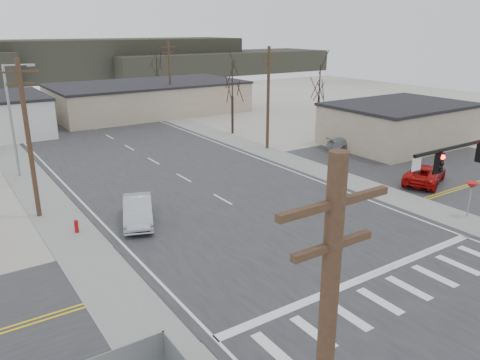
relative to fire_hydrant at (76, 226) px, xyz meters
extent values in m
plane|color=silver|center=(10.20, -8.00, -0.45)|extent=(140.00, 140.00, 0.00)
cube|color=#272729|center=(10.20, 7.00, -0.43)|extent=(18.00, 110.00, 0.05)
cube|color=#272729|center=(10.20, -8.00, -0.43)|extent=(90.00, 10.00, 0.04)
cube|color=#272729|center=(30.20, -2.00, -0.44)|extent=(18.00, 20.00, 0.03)
cube|color=gray|center=(-0.40, 12.00, -0.42)|extent=(3.00, 90.00, 0.06)
cube|color=gray|center=(20.80, 12.00, -0.42)|extent=(3.00, 90.00, 0.06)
cylinder|color=black|center=(15.80, -14.20, 5.75)|extent=(8.40, 0.18, 0.18)
cube|color=black|center=(17.00, -14.20, 5.15)|extent=(0.32, 0.30, 1.00)
cube|color=black|center=(13.50, -14.20, 5.15)|extent=(0.32, 0.30, 1.00)
sphere|color=#FF0C05|center=(13.50, -14.37, 5.47)|extent=(0.22, 0.22, 0.22)
cube|color=silver|center=(11.80, -14.20, 5.35)|extent=(0.60, 0.04, 0.60)
cylinder|color=#A50C0C|center=(0.00, 0.00, -0.10)|extent=(0.24, 0.24, 0.70)
sphere|color=#A50C0C|center=(0.00, 0.00, 0.30)|extent=(0.24, 0.24, 0.24)
cylinder|color=gray|center=(21.70, -11.50, 0.60)|extent=(0.10, 0.10, 2.10)
cone|color=#A50C0C|center=(21.70, -11.50, 1.70)|extent=(0.80, 0.80, 0.40)
cube|color=tan|center=(20.20, 36.00, 1.55)|extent=(26.00, 14.00, 4.00)
cube|color=black|center=(20.20, 36.00, 3.70)|extent=(26.30, 14.30, 0.30)
cube|color=tan|center=(34.20, 4.00, 1.55)|extent=(14.00, 10.00, 4.00)
cube|color=black|center=(34.20, 4.00, 3.70)|extent=(14.30, 10.30, 0.30)
cube|color=#4A3322|center=(-1.30, -22.00, 8.75)|extent=(2.20, 0.12, 0.12)
cube|color=#4A3322|center=(-1.30, -22.00, 8.05)|extent=(1.60, 0.12, 0.12)
cylinder|color=#4A3322|center=(-1.30, 4.00, 4.55)|extent=(0.30, 0.30, 10.00)
cube|color=#4A3322|center=(-1.30, 4.00, 8.75)|extent=(2.20, 0.12, 0.12)
cube|color=#4A3322|center=(-1.30, 4.00, 8.05)|extent=(1.60, 0.12, 0.12)
cylinder|color=#4A3322|center=(21.70, 10.00, 4.55)|extent=(0.30, 0.30, 10.00)
cube|color=#4A3322|center=(21.70, 10.00, 8.75)|extent=(2.20, 0.12, 0.12)
cube|color=#4A3322|center=(21.70, 10.00, 8.05)|extent=(1.60, 0.12, 0.12)
cylinder|color=#4A3322|center=(21.70, 32.00, 4.55)|extent=(0.30, 0.30, 10.00)
cube|color=#4A3322|center=(21.70, 32.00, 8.75)|extent=(2.20, 0.12, 0.12)
cube|color=#4A3322|center=(21.70, 32.00, 8.05)|extent=(1.60, 0.12, 0.12)
cylinder|color=gray|center=(-0.80, 14.00, 4.05)|extent=(0.20, 0.20, 9.00)
cylinder|color=gray|center=(0.20, 14.00, 8.45)|extent=(2.00, 0.12, 0.12)
cube|color=gray|center=(1.20, 14.00, 8.40)|extent=(0.60, 0.25, 0.18)
cylinder|color=black|center=(22.70, 18.00, 1.67)|extent=(0.28, 0.28, 4.25)
cylinder|color=black|center=(22.70, 18.00, 5.50)|extent=(0.14, 0.14, 4.25)
cylinder|color=black|center=(25.20, 44.00, 1.55)|extent=(0.28, 0.28, 4.00)
cylinder|color=black|center=(25.20, 44.00, 5.15)|extent=(0.14, 0.14, 4.00)
cylinder|color=black|center=(32.20, 14.00, 1.55)|extent=(0.28, 0.28, 4.00)
cylinder|color=black|center=(32.20, 14.00, 5.15)|extent=(0.14, 0.14, 4.00)
cube|color=#333026|center=(25.20, 88.00, 4.05)|extent=(80.00, 18.00, 9.00)
cube|color=#333026|center=(60.20, 82.00, 2.30)|extent=(60.00, 18.00, 5.50)
imported|color=#A5ABAF|center=(3.63, -0.63, 0.41)|extent=(3.37, 5.22, 1.62)
imported|color=black|center=(15.13, 39.05, 0.44)|extent=(3.38, 6.17, 1.69)
imported|color=black|center=(10.78, 41.06, 0.32)|extent=(2.68, 4.57, 1.46)
imported|color=#A40A08|center=(25.30, -5.67, 0.32)|extent=(5.88, 4.44, 1.48)
imported|color=gray|center=(28.10, 5.00, 0.24)|extent=(4.83, 2.82, 1.31)
camera|label=1|loc=(-6.10, -26.61, 11.24)|focal=35.00mm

